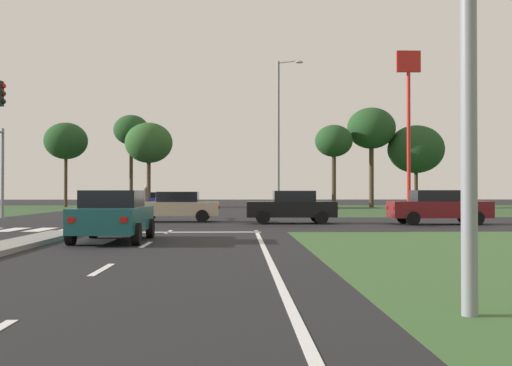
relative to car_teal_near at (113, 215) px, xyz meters
name	(u,v)px	position (x,y,z in m)	size (l,w,h in m)	color
ground_plane	(111,223)	(-2.32, 11.52, -0.80)	(200.00, 200.00, 0.00)	black
grass_verge_far_right	(460,209)	(23.18, 36.02, -0.80)	(35.00, 35.00, 0.01)	#2D4C28
median_island_far	(168,209)	(-2.32, 36.52, -0.73)	(1.20, 36.00, 0.14)	gray
lane_dash_second	(102,270)	(1.18, -7.25, -0.80)	(0.14, 2.00, 0.01)	silver
lane_dash_third	(146,245)	(1.18, -1.25, -0.80)	(0.14, 2.00, 0.01)	silver
lane_dash_fourth	(169,232)	(1.18, 4.75, -0.80)	(0.14, 2.00, 0.01)	silver
edge_line_right	(271,265)	(4.53, -6.48, -0.80)	(0.14, 24.00, 0.01)	silver
stop_bar_near	(176,232)	(1.48, 4.52, -0.80)	(6.40, 0.50, 0.01)	silver
crosswalk_bar_fourth	(12,230)	(-5.27, 6.32, -0.80)	(0.70, 2.80, 0.01)	silver
crosswalk_bar_fifth	(41,230)	(-4.12, 6.32, -0.80)	(0.70, 2.80, 0.01)	silver
crosswalk_bar_sixth	(69,230)	(-2.97, 6.32, -0.80)	(0.70, 2.80, 0.01)	silver
car_teal_near	(113,215)	(0.00, 0.00, 0.00)	(2.09, 4.53, 1.57)	#19565B
car_beige_second	(176,206)	(0.64, 13.17, -0.02)	(4.49, 1.94, 1.53)	#BCAD8E
car_blue_third	(149,200)	(-4.71, 41.92, -0.03)	(1.97, 4.24, 1.50)	navy
car_black_fourth	(291,207)	(6.39, 11.24, 0.00)	(4.31, 2.10, 1.58)	black
car_silver_sixth	(126,201)	(-4.68, 29.44, 0.02)	(2.02, 4.61, 1.61)	#B7B7BC
car_maroon_seventh	(438,207)	(13.20, 10.13, 0.02)	(4.63, 1.95, 1.60)	maroon
street_lamp_third	(280,130)	(6.79, 26.13, 5.16)	(1.81, 1.03, 10.88)	gray
pedestrian_at_median	(146,196)	(-2.42, 24.08, 0.46)	(0.34, 0.34, 1.85)	#4C4C4C
fastfood_pole_sign	(408,95)	(16.64, 28.44, 8.03)	(1.80, 0.40, 12.17)	red
treeline_second	(66,141)	(-13.53, 45.53, 5.82)	(4.33, 4.33, 8.50)	#423323
treeline_third	(131,131)	(-6.71, 43.84, 6.72)	(3.46, 3.46, 9.09)	#423323
treeline_fourth	(149,143)	(-4.52, 40.41, 5.26)	(4.40, 4.40, 7.97)	#423323
treeline_fifth	(334,142)	(12.89, 41.35, 5.51)	(3.58, 3.58, 7.91)	#423323
treeline_sixth	(416,149)	(21.27, 43.21, 4.91)	(5.53, 5.53, 8.08)	#423323
treeline_seventh	(371,129)	(16.81, 42.93, 6.90)	(4.73, 4.73, 9.77)	#423323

